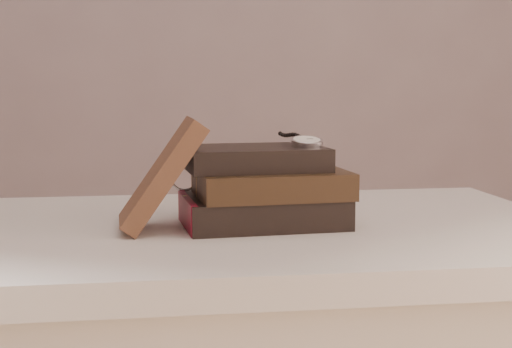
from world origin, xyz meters
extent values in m
cube|color=silver|center=(0.00, 0.35, 0.73)|extent=(1.00, 0.60, 0.04)
cube|color=white|center=(0.00, 0.35, 0.67)|extent=(0.88, 0.49, 0.08)
cube|color=black|center=(0.04, 0.34, 0.77)|extent=(0.24, 0.17, 0.04)
cube|color=beige|center=(0.04, 0.34, 0.77)|extent=(0.23, 0.16, 0.03)
cube|color=gold|center=(-0.07, 0.35, 0.77)|extent=(0.01, 0.01, 0.04)
cube|color=maroon|center=(-0.07, 0.33, 0.77)|extent=(0.02, 0.14, 0.04)
cube|color=black|center=(0.05, 0.33, 0.81)|extent=(0.22, 0.16, 0.04)
cube|color=beige|center=(0.05, 0.33, 0.81)|extent=(0.22, 0.15, 0.03)
cube|color=gold|center=(-0.06, 0.34, 0.81)|extent=(0.01, 0.01, 0.04)
cube|color=black|center=(0.03, 0.34, 0.85)|extent=(0.21, 0.15, 0.03)
cube|color=beige|center=(0.03, 0.34, 0.85)|extent=(0.20, 0.14, 0.03)
cube|color=gold|center=(-0.07, 0.36, 0.85)|extent=(0.01, 0.01, 0.03)
cube|color=#412519|center=(-0.11, 0.32, 0.83)|extent=(0.13, 0.11, 0.16)
cylinder|color=silver|center=(0.10, 0.33, 0.87)|extent=(0.05, 0.05, 0.02)
cylinder|color=white|center=(0.10, 0.33, 0.87)|extent=(0.04, 0.04, 0.01)
torus|color=silver|center=(0.10, 0.33, 0.87)|extent=(0.05, 0.05, 0.01)
cylinder|color=silver|center=(0.10, 0.35, 0.87)|extent=(0.01, 0.01, 0.01)
cube|color=black|center=(0.10, 0.33, 0.88)|extent=(0.00, 0.01, 0.00)
cube|color=black|center=(0.11, 0.33, 0.88)|extent=(0.01, 0.00, 0.00)
sphere|color=black|center=(0.10, 0.36, 0.88)|extent=(0.01, 0.01, 0.01)
sphere|color=black|center=(0.10, 0.37, 0.88)|extent=(0.01, 0.01, 0.01)
sphere|color=black|center=(0.09, 0.38, 0.88)|extent=(0.01, 0.01, 0.01)
sphere|color=black|center=(0.09, 0.39, 0.88)|extent=(0.01, 0.01, 0.01)
sphere|color=black|center=(0.09, 0.40, 0.88)|extent=(0.01, 0.01, 0.01)
sphere|color=black|center=(0.09, 0.41, 0.87)|extent=(0.01, 0.01, 0.01)
sphere|color=black|center=(0.09, 0.43, 0.87)|extent=(0.01, 0.01, 0.01)
sphere|color=black|center=(0.09, 0.44, 0.87)|extent=(0.01, 0.01, 0.01)
sphere|color=black|center=(0.08, 0.45, 0.88)|extent=(0.01, 0.01, 0.01)
torus|color=silver|center=(-0.07, 0.40, 0.82)|extent=(0.05, 0.02, 0.05)
torus|color=silver|center=(-0.02, 0.40, 0.82)|extent=(0.05, 0.02, 0.05)
cylinder|color=silver|center=(-0.05, 0.40, 0.82)|extent=(0.01, 0.00, 0.00)
cylinder|color=silver|center=(-0.10, 0.45, 0.81)|extent=(0.01, 0.10, 0.03)
cylinder|color=silver|center=(-0.01, 0.46, 0.81)|extent=(0.01, 0.10, 0.03)
camera|label=1|loc=(-0.13, -0.73, 0.96)|focal=52.75mm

